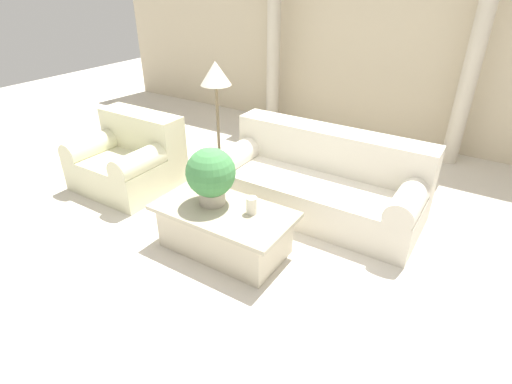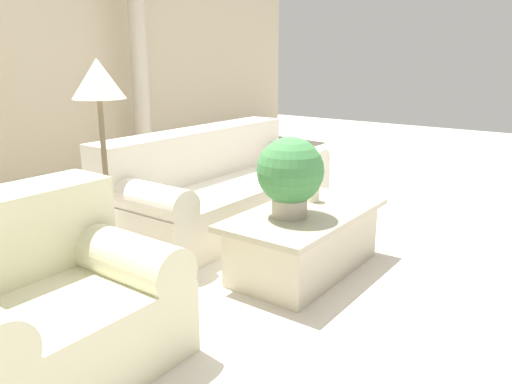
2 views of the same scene
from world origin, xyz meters
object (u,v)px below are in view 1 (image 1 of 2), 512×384
at_px(coffee_table, 224,229).
at_px(floor_lamp, 216,83).
at_px(potted_plant, 211,174).
at_px(sofa_long, 320,181).
at_px(loveseat, 130,158).

bearing_deg(coffee_table, floor_lamp, 128.86).
bearing_deg(potted_plant, floor_lamp, 124.37).
height_order(sofa_long, coffee_table, sofa_long).
distance_m(potted_plant, floor_lamp, 1.35).
xyz_separation_m(sofa_long, floor_lamp, (-1.29, -0.12, 0.92)).
height_order(coffee_table, potted_plant, potted_plant).
bearing_deg(floor_lamp, loveseat, -146.59).
distance_m(loveseat, floor_lamp, 1.42).
bearing_deg(floor_lamp, potted_plant, -55.63).
xyz_separation_m(sofa_long, potted_plant, (-0.58, -1.15, 0.40)).
relative_size(potted_plant, floor_lamp, 0.36).
height_order(loveseat, floor_lamp, floor_lamp).
relative_size(sofa_long, potted_plant, 4.08).
height_order(loveseat, coffee_table, loveseat).
bearing_deg(potted_plant, loveseat, 165.11).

